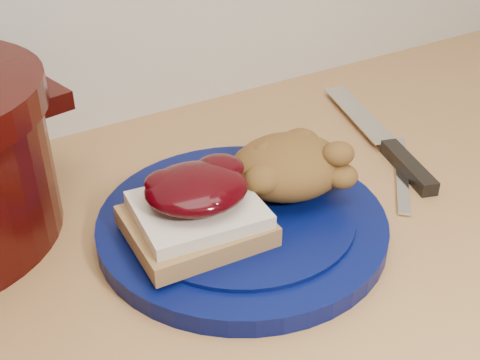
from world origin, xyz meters
TOP-DOWN VIEW (x-y plane):
  - plate at (0.02, 1.49)m, footprint 0.35×0.35m
  - sandwich at (-0.04, 1.49)m, footprint 0.14×0.12m
  - stuffing_mound at (0.08, 1.50)m, footprint 0.14×0.13m
  - chef_knife at (0.26, 1.52)m, footprint 0.12×0.29m
  - butter_knife at (0.24, 1.48)m, footprint 0.13×0.14m

SIDE VIEW (x-z plane):
  - butter_knife at x=0.24m, z-range 0.90..0.91m
  - chef_knife at x=0.26m, z-range 0.90..0.92m
  - plate at x=0.02m, z-range 0.90..0.92m
  - sandwich at x=-0.04m, z-range 0.92..0.98m
  - stuffing_mound at x=0.08m, z-range 0.92..0.99m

